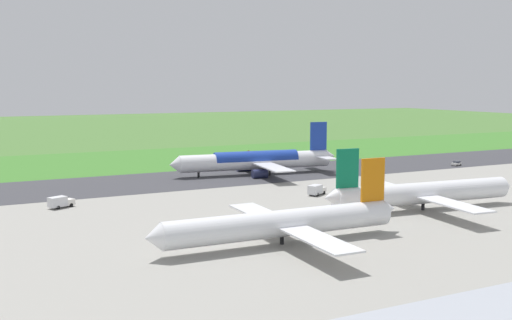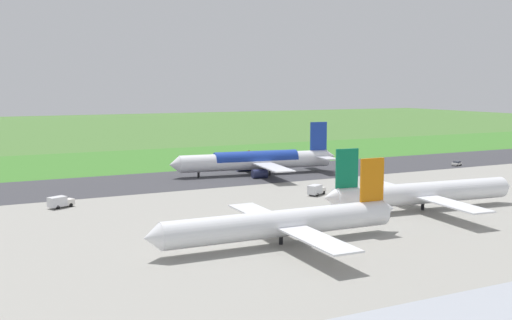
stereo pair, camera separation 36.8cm
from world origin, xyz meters
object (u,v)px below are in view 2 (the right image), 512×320
object	(u,v)px
traffic_cone_orange	(232,156)
service_car_followme	(457,163)
airliner_main	(257,160)
airliner_parked_far	(282,223)
airliner_parked_mid	(422,193)
no_stopping_sign	(249,153)
service_truck_fuel	(316,190)
service_truck_baggage	(60,202)

from	to	relation	value
traffic_cone_orange	service_car_followme	bearing A→B (deg)	134.38
airliner_main	airliner_parked_far	size ratio (longest dim) A/B	1.12
airliner_parked_mid	no_stopping_sign	size ratio (longest dim) A/B	18.99
airliner_main	service_truck_fuel	xyz separation A→B (m)	(2.30, 37.99, -2.95)
airliner_parked_mid	traffic_cone_orange	xyz separation A→B (m)	(-3.11, -110.13, -3.66)
airliner_parked_far	service_truck_baggage	xyz separation A→B (m)	(29.99, -49.23, -2.46)
no_stopping_sign	traffic_cone_orange	world-z (taller)	no_stopping_sign
service_truck_fuel	traffic_cone_orange	size ratio (longest dim) A/B	11.21
traffic_cone_orange	airliner_parked_mid	bearing A→B (deg)	88.38
service_truck_baggage	no_stopping_sign	xyz separation A→B (m)	(-79.23, -66.95, 0.14)
airliner_main	airliner_parked_mid	world-z (taller)	airliner_main
no_stopping_sign	traffic_cone_orange	distance (m)	7.26
service_truck_fuel	airliner_parked_mid	bearing A→B (deg)	113.71
airliner_parked_far	service_truck_fuel	xyz separation A→B (m)	(-30.03, -36.99, -2.46)
airliner_parked_mid	no_stopping_sign	world-z (taller)	airliner_parked_mid
airliner_main	service_car_followme	xyz separation A→B (m)	(-69.99, 12.71, -3.51)
no_stopping_sign	airliner_parked_far	bearing A→B (deg)	67.03
airliner_parked_mid	service_car_followme	world-z (taller)	airliner_parked_mid
airliner_parked_far	traffic_cone_orange	size ratio (longest dim) A/B	87.89
airliner_parked_far	service_truck_fuel	world-z (taller)	airliner_parked_far
airliner_parked_far	traffic_cone_orange	xyz separation A→B (m)	(-44.41, -121.45, -3.58)
service_truck_fuel	service_car_followme	bearing A→B (deg)	-160.73
service_truck_baggage	no_stopping_sign	size ratio (longest dim) A/B	2.39
service_car_followme	no_stopping_sign	distance (m)	75.66
airliner_parked_far	airliner_main	bearing A→B (deg)	-113.33
airliner_parked_mid	service_car_followme	xyz separation A→B (m)	(-61.02, -50.95, -3.09)
service_car_followme	service_truck_fuel	bearing A→B (deg)	19.27
service_truck_baggage	no_stopping_sign	bearing A→B (deg)	-139.80
service_car_followme	traffic_cone_orange	bearing A→B (deg)	-45.62
airliner_parked_mid	service_truck_fuel	world-z (taller)	airliner_parked_mid
airliner_main	service_car_followme	world-z (taller)	airliner_main
service_truck_fuel	no_stopping_sign	size ratio (longest dim) A/B	2.37
airliner_parked_far	no_stopping_sign	xyz separation A→B (m)	(-49.24, -116.18, -2.31)
service_car_followme	airliner_parked_mid	bearing A→B (deg)	39.86
airliner_parked_far	service_truck_baggage	distance (m)	57.70
traffic_cone_orange	service_truck_baggage	bearing A→B (deg)	44.15
service_truck_baggage	no_stopping_sign	distance (m)	103.73
service_truck_baggage	traffic_cone_orange	distance (m)	103.69
traffic_cone_orange	no_stopping_sign	bearing A→B (deg)	132.56
airliner_parked_mid	airliner_main	bearing A→B (deg)	-81.98
service_truck_baggage	traffic_cone_orange	bearing A→B (deg)	-135.85
service_truck_fuel	traffic_cone_orange	world-z (taller)	service_truck_fuel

